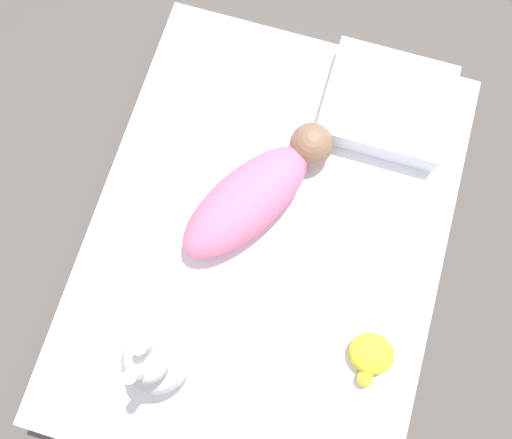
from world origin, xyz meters
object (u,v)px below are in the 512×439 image
Objects in this scene: bunny_plush at (155,358)px; turtle_plush at (371,356)px; pillow at (386,104)px; swaddled_baby at (257,192)px.

turtle_plush is (-0.17, 0.57, -0.09)m from bunny_plush.
bunny_plush reaches higher than turtle_plush.
turtle_plush is (0.77, 0.14, -0.01)m from pillow.
turtle_plush is at bearing 106.84° from bunny_plush.
swaddled_baby reaches higher than pillow.
pillow reaches higher than turtle_plush.
pillow is 2.56× the size of turtle_plush.
swaddled_baby reaches higher than turtle_plush.
swaddled_baby is at bearing -37.37° from pillow.
pillow is at bearing -169.97° from turtle_plush.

